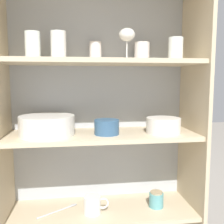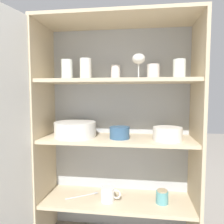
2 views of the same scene
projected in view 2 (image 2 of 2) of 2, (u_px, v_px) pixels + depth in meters
The scene contains 19 objects.
cupboard_back_panel at pixel (120, 131), 1.45m from camera, with size 0.92×0.02×1.31m, color #B2B7BC.
cupboard_side_left at pixel (45, 134), 1.35m from camera, with size 0.02×0.34×1.31m, color #CCB793.
cupboard_side_right at pixel (196, 138), 1.23m from camera, with size 0.02×0.34×1.31m, color #CCB793.
cupboard_top_panel at pixel (117, 20), 1.24m from camera, with size 0.92×0.34×0.02m, color #CCB793.
shelf_board_lower at pixel (117, 200), 1.33m from camera, with size 0.88×0.30×0.02m, color beige.
shelf_board_middle at pixel (117, 139), 1.29m from camera, with size 0.88×0.30×0.02m, color beige.
shelf_board_upper at pixel (117, 81), 1.27m from camera, with size 0.88×0.30×0.02m, color beige.
tumbler_glass_0 at pixel (179, 69), 1.20m from camera, with size 0.07×0.07×0.11m.
tumbler_glass_1 at pixel (67, 70), 1.32m from camera, with size 0.07×0.07×0.12m.
tumbler_glass_2 at pixel (116, 73), 1.36m from camera, with size 0.06×0.06×0.10m.
tumbler_glass_3 at pixel (86, 69), 1.32m from camera, with size 0.07×0.07×0.13m.
tumbler_glass_4 at pixel (153, 72), 1.32m from camera, with size 0.08×0.08×0.10m.
wine_glass_0 at pixel (139, 60), 1.27m from camera, with size 0.08×0.08×0.15m.
plate_stack_white at pixel (75, 129), 1.32m from camera, with size 0.25×0.25×0.09m.
mixing_bowl_large at pixel (168, 133), 1.22m from camera, with size 0.16×0.16×0.07m.
serving_bowl_small at pixel (120, 132), 1.26m from camera, with size 0.12×0.12×0.07m.
coffee_mug_primary at pixel (108, 194), 1.30m from camera, with size 0.12×0.08×0.08m.
storage_jar at pixel (162, 197), 1.27m from camera, with size 0.07×0.07×0.08m.
serving_spoon at pixel (85, 195), 1.36m from camera, with size 0.19×0.13×0.01m.
Camera 2 is at (0.14, -1.12, 0.90)m, focal length 35.00 mm.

